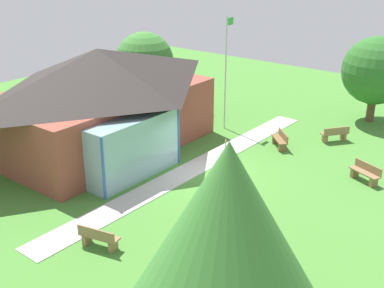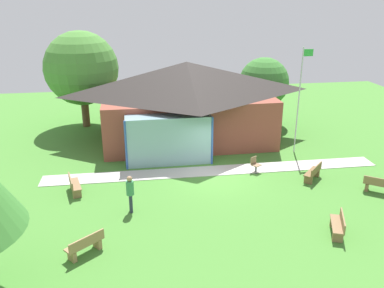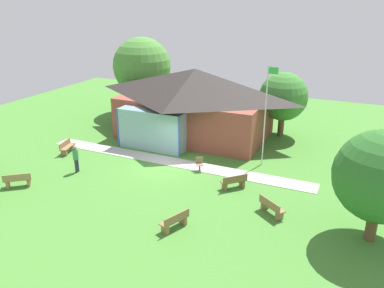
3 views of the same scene
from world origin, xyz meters
name	(u,v)px [view 1 (image 1 of 3)]	position (x,y,z in m)	size (l,w,h in m)	color
ground_plane	(208,173)	(0.00, 0.00, 0.00)	(44.00, 44.00, 0.00)	#478433
pavilion	(101,98)	(-0.80, 6.19, 2.67)	(11.66, 8.36, 5.15)	brown
footpath	(194,168)	(0.00, 0.86, 0.01)	(18.45, 1.30, 0.03)	#BCB7B2
flagpole	(226,69)	(5.48, 2.89, 3.49)	(0.64, 0.08, 6.38)	silver
bench_mid_right	(280,140)	(4.87, -1.06, 0.40)	(1.36, 1.38, 0.84)	brown
bench_front_right	(365,173)	(3.65, -6.02, 0.40)	(0.98, 1.55, 0.84)	olive
bench_lawn_far_right	(335,134)	(7.41, -2.96, 0.40)	(1.46, 1.25, 0.84)	olive
bench_front_left	(239,282)	(-6.32, -5.83, 0.40)	(1.45, 1.28, 0.84)	#9E7A51
bench_mid_left	(99,238)	(-7.30, -0.63, 0.40)	(0.77, 1.56, 0.84)	olive
patio_chair_lawn_spare	(228,149)	(2.17, 0.38, 0.42)	(0.61, 0.61, 0.86)	#8C6B4C
visitor_strolling_lawn	(197,212)	(-4.59, -2.89, 1.02)	(0.34, 0.34, 1.74)	#2D3347
tree_behind_pavilion_right	(145,62)	(5.34, 8.95, 3.07)	(3.63, 3.63, 4.90)	brown
tree_lawn_corner	(226,238)	(-9.94, -7.73, 4.56)	(4.55, 4.55, 6.63)	brown
tree_far_east	(376,71)	(11.88, -3.25, 3.07)	(3.94, 3.94, 5.05)	brown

